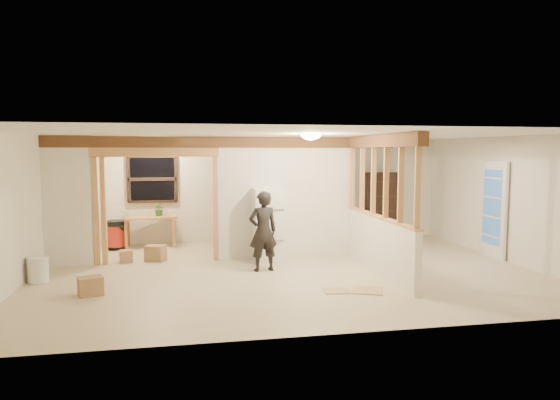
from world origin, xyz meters
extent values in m
cube|color=#C8B295|center=(0.00, 0.00, -0.01)|extent=(9.00, 6.50, 0.01)
cube|color=white|center=(0.00, 0.00, 2.50)|extent=(9.00, 6.50, 0.01)
cube|color=silver|center=(0.00, 3.25, 1.25)|extent=(9.00, 0.01, 2.50)
cube|color=silver|center=(0.00, -3.25, 1.25)|extent=(9.00, 0.01, 2.50)
cube|color=silver|center=(-4.50, 0.00, 1.25)|extent=(0.01, 6.50, 2.50)
cube|color=silver|center=(4.50, 0.00, 1.25)|extent=(0.01, 6.50, 2.50)
cube|color=silver|center=(-4.05, 1.20, 1.25)|extent=(0.90, 0.12, 2.50)
cube|color=silver|center=(0.20, 1.20, 1.25)|extent=(2.80, 0.12, 2.50)
cube|color=tan|center=(-2.40, 1.20, 1.10)|extent=(2.46, 0.14, 2.20)
cube|color=brown|center=(-1.00, 1.20, 2.38)|extent=(7.00, 0.18, 0.22)
cube|color=brown|center=(1.60, -0.40, 2.38)|extent=(0.18, 3.30, 0.22)
cube|color=silver|center=(1.60, -0.40, 0.50)|extent=(0.12, 3.20, 1.00)
cube|color=tan|center=(1.60, -0.40, 1.66)|extent=(0.14, 3.20, 1.32)
cube|color=black|center=(-2.60, 3.17, 1.55)|extent=(1.12, 0.10, 1.10)
cube|color=white|center=(4.42, 0.40, 1.00)|extent=(0.12, 0.86, 2.00)
ellipsoid|color=#FFEABF|center=(0.30, -0.50, 2.48)|extent=(0.36, 0.36, 0.16)
ellipsoid|color=#FFEABF|center=(-2.50, 2.30, 2.48)|extent=(0.32, 0.32, 0.14)
ellipsoid|color=#FFD88C|center=(-2.00, 1.60, 2.18)|extent=(0.07, 0.07, 0.07)
cube|color=silver|center=(-0.22, 0.85, 0.73)|extent=(0.60, 0.59, 1.47)
imported|color=black|center=(-0.45, 0.09, 0.74)|extent=(0.59, 0.44, 1.48)
cube|color=tan|center=(-2.64, 2.84, 0.36)|extent=(1.23, 0.79, 0.72)
imported|color=#2E762C|center=(-2.44, 2.87, 0.88)|extent=(0.32, 0.28, 0.32)
cylinder|color=#B42615|center=(-3.41, 2.76, 0.33)|extent=(0.55, 0.55, 0.65)
cube|color=black|center=(3.02, 3.04, 0.84)|extent=(0.84, 0.28, 1.67)
cylinder|color=silver|center=(-4.30, 0.01, 0.21)|extent=(0.43, 0.43, 0.43)
cube|color=#A77850|center=(-2.45, 1.35, 0.15)|extent=(0.45, 0.42, 0.31)
cube|color=#A77850|center=(-3.02, 1.31, 0.12)|extent=(0.28, 0.28, 0.24)
cube|color=#A77850|center=(-3.28, -0.97, 0.14)|extent=(0.43, 0.39, 0.28)
cube|color=tan|center=(0.98, -1.53, 0.01)|extent=(0.61, 0.61, 0.02)
cube|color=tan|center=(0.50, -1.46, 0.01)|extent=(0.46, 0.38, 0.01)
camera|label=1|loc=(-1.80, -8.85, 2.20)|focal=32.00mm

